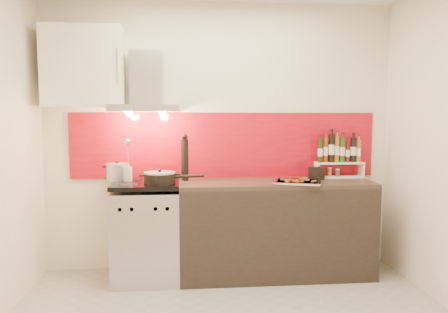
{
  "coord_description": "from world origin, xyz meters",
  "views": [
    {
      "loc": [
        -0.35,
        -2.89,
        1.52
      ],
      "look_at": [
        0.0,
        0.95,
        1.15
      ],
      "focal_mm": 35.0,
      "sensor_mm": 36.0,
      "label": 1
    }
  ],
  "objects": [
    {
      "name": "utensil_jar",
      "position": [
        -0.87,
        1.16,
        1.02
      ],
      "size": [
        0.08,
        0.13,
        0.4
      ],
      "color": "silver",
      "rests_on": "range_stove"
    },
    {
      "name": "range_hood",
      "position": [
        -0.7,
        1.24,
        1.74
      ],
      "size": [
        0.62,
        0.5,
        0.61
      ],
      "color": "#B7B7BA",
      "rests_on": "back_wall"
    },
    {
      "name": "caddy_box",
      "position": [
        0.91,
        1.15,
        0.96
      ],
      "size": [
        0.15,
        0.07,
        0.13
      ],
      "primitive_type": "cube",
      "rotation": [
        0.0,
        0.0,
        -0.04
      ],
      "color": "black",
      "rests_on": "counter"
    },
    {
      "name": "step_shelf",
      "position": [
        1.16,
        1.25,
        1.1
      ],
      "size": [
        0.47,
        0.13,
        0.43
      ],
      "color": "white",
      "rests_on": "counter"
    },
    {
      "name": "range_stove",
      "position": [
        -0.7,
        1.1,
        0.44
      ],
      "size": [
        0.6,
        0.6,
        0.91
      ],
      "color": "#B7B7BA",
      "rests_on": "ground"
    },
    {
      "name": "pepper_mill",
      "position": [
        -0.35,
        1.21,
        1.11
      ],
      "size": [
        0.07,
        0.07,
        0.44
      ],
      "color": "black",
      "rests_on": "counter"
    },
    {
      "name": "baking_tray",
      "position": [
        0.67,
        0.94,
        0.92
      ],
      "size": [
        0.49,
        0.43,
        0.03
      ],
      "color": "silver",
      "rests_on": "counter"
    },
    {
      "name": "saute_pan",
      "position": [
        -0.56,
        1.01,
        0.96
      ],
      "size": [
        0.54,
        0.28,
        0.13
      ],
      "color": "black",
      "rests_on": "range_stove"
    },
    {
      "name": "counter",
      "position": [
        0.5,
        1.1,
        0.45
      ],
      "size": [
        1.8,
        0.6,
        0.9
      ],
      "color": "black",
      "rests_on": "ground"
    },
    {
      "name": "upper_cabinet",
      "position": [
        -1.25,
        1.22,
        1.95
      ],
      "size": [
        0.7,
        0.35,
        0.72
      ],
      "primitive_type": "cube",
      "color": "white",
      "rests_on": "back_wall"
    },
    {
      "name": "back_wall",
      "position": [
        0.0,
        1.4,
        1.3
      ],
      "size": [
        3.4,
        0.02,
        2.6
      ],
      "primitive_type": "cube",
      "color": "silver",
      "rests_on": "ground"
    },
    {
      "name": "stock_pot",
      "position": [
        -0.98,
        1.24,
        0.99
      ],
      "size": [
        0.21,
        0.21,
        0.18
      ],
      "color": "#B7B7BA",
      "rests_on": "range_stove"
    },
    {
      "name": "backsplash",
      "position": [
        0.05,
        1.39,
        1.22
      ],
      "size": [
        3.0,
        0.02,
        0.64
      ],
      "primitive_type": "cube",
      "color": "maroon",
      "rests_on": "back_wall"
    }
  ]
}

